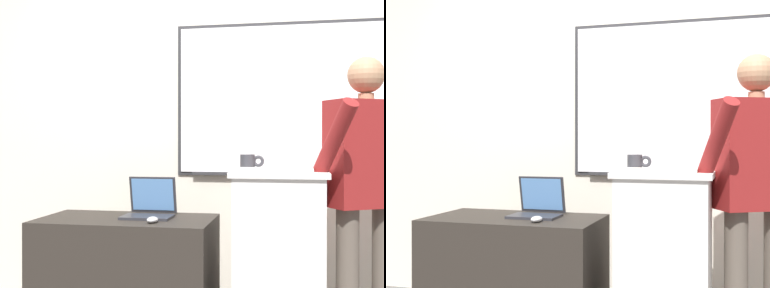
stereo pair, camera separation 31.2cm
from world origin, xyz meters
The scene contains 8 objects.
back_wall centered at (0.02, 1.20, 1.31)m, with size 6.40×0.17×2.62m.
lectern_podium centered at (0.45, 0.33, 0.52)m, with size 0.54×0.44×1.04m.
side_desk centered at (-0.45, 0.33, 0.37)m, with size 1.03×0.59×0.75m.
person_presenter centered at (0.93, 0.51, 0.99)m, with size 0.62×0.72×1.69m.
laptop centered at (-0.33, 0.40, 0.81)m, with size 0.30×0.26×0.24m.
wireless_keyboard centered at (0.42, 0.27, 1.05)m, with size 0.42×0.13×0.02m.
computer_mouse_by_laptop centered at (-0.25, 0.18, 0.76)m, with size 0.06×0.10×0.03m.
coffee_mug centered at (0.26, 0.47, 1.08)m, with size 0.14×0.09×0.09m.
Camera 2 is at (0.85, -2.63, 1.21)m, focal length 50.00 mm.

